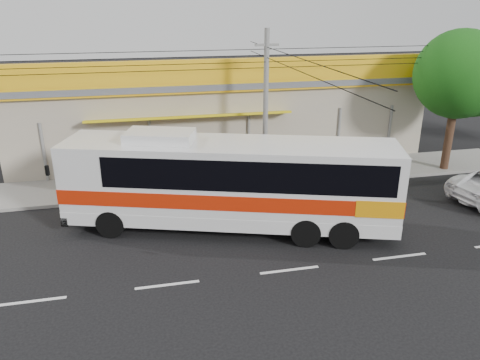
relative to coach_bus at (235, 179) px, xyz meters
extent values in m
plane|color=black|center=(1.13, -0.89, -2.04)|extent=(120.00, 120.00, 0.00)
cube|color=gray|center=(1.13, 5.11, -1.97)|extent=(30.00, 3.20, 0.15)
cube|color=#AA9E89|center=(1.13, 10.71, 0.06)|extent=(22.00, 8.00, 4.20)
cube|color=#54555B|center=(1.13, 10.71, 2.31)|extent=(22.60, 8.60, 0.30)
cube|color=yellow|center=(1.13, 6.59, 2.86)|extent=(22.00, 0.24, 1.60)
cube|color=red|center=(-0.87, 6.56, 2.86)|extent=(9.00, 0.10, 1.20)
cube|color=#167F34|center=(7.63, 6.56, 2.86)|extent=(2.40, 0.10, 1.10)
cube|color=navy|center=(10.33, 6.56, 2.86)|extent=(2.20, 0.10, 1.10)
cube|color=red|center=(-7.87, 6.56, 2.86)|extent=(3.00, 0.10, 1.10)
cube|color=gold|center=(-0.87, 6.41, 0.96)|extent=(10.00, 1.20, 0.37)
cube|color=silver|center=(-0.19, 0.06, -0.09)|extent=(12.55, 6.27, 2.99)
cube|color=red|center=(-0.19, 0.06, -0.45)|extent=(12.60, 6.32, 0.57)
cube|color=orange|center=(4.91, -1.59, -0.45)|extent=(2.38, 3.02, 0.62)
cube|color=black|center=(0.50, -0.16, 0.58)|extent=(10.60, 5.67, 1.13)
cube|color=black|center=(-5.99, 1.94, 0.38)|extent=(0.86, 2.21, 1.54)
cube|color=silver|center=(-2.64, 0.86, 1.59)|extent=(2.80, 2.14, 0.37)
cylinder|color=black|center=(-4.66, 0.29, -1.51)|extent=(1.12, 0.64, 1.07)
cylinder|color=black|center=(-3.94, 2.50, -1.51)|extent=(1.12, 0.64, 1.07)
cylinder|color=black|center=(3.47, -2.35, -1.51)|extent=(1.12, 0.64, 1.07)
cylinder|color=black|center=(4.19, -0.14, -1.51)|extent=(1.12, 0.64, 1.07)
imported|color=maroon|center=(-5.17, 4.08, -1.42)|extent=(1.89, 1.28, 0.94)
imported|color=black|center=(-4.80, 6.41, -1.38)|extent=(1.77, 0.67, 1.04)
cylinder|color=slate|center=(2.41, 4.51, 1.56)|extent=(0.23, 0.23, 7.20)
cube|color=slate|center=(2.41, 4.51, 4.44)|extent=(1.08, 0.11, 0.11)
cylinder|color=#341F15|center=(11.98, 4.06, -0.24)|extent=(0.41, 0.41, 3.62)
sphere|color=#13490F|center=(11.98, 4.06, 2.93)|extent=(4.29, 4.29, 4.29)
sphere|color=#13490F|center=(12.66, 3.72, 2.25)|extent=(2.71, 2.71, 2.71)
camera|label=1|loc=(-3.33, -16.04, 6.27)|focal=35.00mm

